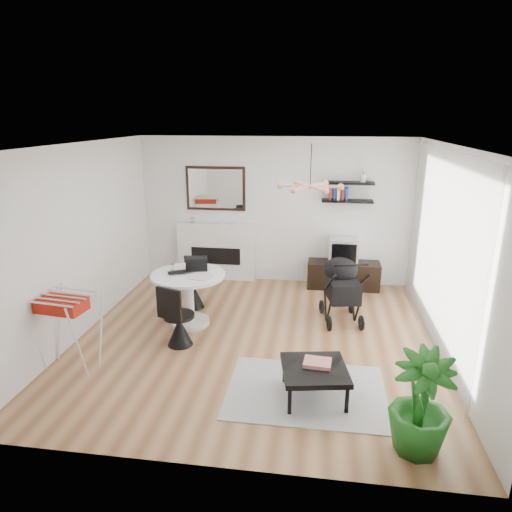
# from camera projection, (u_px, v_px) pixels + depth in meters

# --- Properties ---
(floor) EXTENTS (5.00, 5.00, 0.00)m
(floor) POSITION_uv_depth(u_px,v_px,m) (255.00, 339.00, 6.50)
(floor) COLOR brown
(floor) RESTS_ON ground
(ceiling) EXTENTS (5.00, 5.00, 0.00)m
(ceiling) POSITION_uv_depth(u_px,v_px,m) (255.00, 145.00, 5.70)
(ceiling) COLOR white
(ceiling) RESTS_ON wall_back
(wall_back) EXTENTS (5.00, 0.00, 5.00)m
(wall_back) POSITION_uv_depth(u_px,v_px,m) (274.00, 211.00, 8.46)
(wall_back) COLOR white
(wall_back) RESTS_ON floor
(wall_left) EXTENTS (0.00, 5.00, 5.00)m
(wall_left) POSITION_uv_depth(u_px,v_px,m) (80.00, 241.00, 6.44)
(wall_left) COLOR white
(wall_left) RESTS_ON floor
(wall_right) EXTENTS (0.00, 5.00, 5.00)m
(wall_right) POSITION_uv_depth(u_px,v_px,m) (450.00, 256.00, 5.76)
(wall_right) COLOR white
(wall_right) RESTS_ON floor
(sheer_curtain) EXTENTS (0.04, 3.60, 2.60)m
(sheer_curtain) POSITION_uv_depth(u_px,v_px,m) (438.00, 251.00, 5.96)
(sheer_curtain) COLOR white
(sheer_curtain) RESTS_ON wall_right
(fireplace) EXTENTS (1.50, 0.17, 2.16)m
(fireplace) POSITION_uv_depth(u_px,v_px,m) (216.00, 244.00, 8.74)
(fireplace) COLOR white
(fireplace) RESTS_ON floor
(shelf_lower) EXTENTS (0.90, 0.25, 0.04)m
(shelf_lower) POSITION_uv_depth(u_px,v_px,m) (347.00, 201.00, 8.09)
(shelf_lower) COLOR black
(shelf_lower) RESTS_ON wall_back
(shelf_upper) EXTENTS (0.90, 0.25, 0.04)m
(shelf_upper) POSITION_uv_depth(u_px,v_px,m) (348.00, 183.00, 8.00)
(shelf_upper) COLOR black
(shelf_upper) RESTS_ON wall_back
(pendant_lamp) EXTENTS (0.90, 0.90, 0.10)m
(pendant_lamp) POSITION_uv_depth(u_px,v_px,m) (310.00, 186.00, 6.05)
(pendant_lamp) COLOR tan
(pendant_lamp) RESTS_ON ceiling
(tv_console) EXTENTS (1.30, 0.46, 0.49)m
(tv_console) POSITION_uv_depth(u_px,v_px,m) (343.00, 275.00, 8.39)
(tv_console) COLOR black
(tv_console) RESTS_ON floor
(crt_tv) EXTENTS (0.51, 0.45, 0.45)m
(crt_tv) POSITION_uv_depth(u_px,v_px,m) (343.00, 250.00, 8.25)
(crt_tv) COLOR silver
(crt_tv) RESTS_ON tv_console
(dining_table) EXTENTS (1.10, 1.10, 0.81)m
(dining_table) POSITION_uv_depth(u_px,v_px,m) (189.00, 291.00, 6.83)
(dining_table) COLOR white
(dining_table) RESTS_ON floor
(laptop) EXTENTS (0.42, 0.37, 0.03)m
(laptop) POSITION_uv_depth(u_px,v_px,m) (181.00, 273.00, 6.73)
(laptop) COLOR black
(laptop) RESTS_ON dining_table
(black_bag) EXTENTS (0.36, 0.27, 0.19)m
(black_bag) POSITION_uv_depth(u_px,v_px,m) (197.00, 264.00, 6.89)
(black_bag) COLOR black
(black_bag) RESTS_ON dining_table
(newspaper) EXTENTS (0.36, 0.32, 0.01)m
(newspaper) POSITION_uv_depth(u_px,v_px,m) (200.00, 277.00, 6.60)
(newspaper) COLOR silver
(newspaper) RESTS_ON dining_table
(drinking_glass) EXTENTS (0.06, 0.06, 0.09)m
(drinking_glass) POSITION_uv_depth(u_px,v_px,m) (172.00, 267.00, 6.90)
(drinking_glass) COLOR white
(drinking_glass) RESTS_ON dining_table
(chair_far) EXTENTS (0.40, 0.41, 0.84)m
(chair_far) POSITION_uv_depth(u_px,v_px,m) (194.00, 292.00, 7.53)
(chair_far) COLOR black
(chair_far) RESTS_ON floor
(chair_near) EXTENTS (0.47, 0.48, 0.90)m
(chair_near) POSITION_uv_depth(u_px,v_px,m) (179.00, 326.00, 6.25)
(chair_near) COLOR black
(chair_near) RESTS_ON floor
(drying_rack) EXTENTS (0.73, 0.69, 0.98)m
(drying_rack) POSITION_uv_depth(u_px,v_px,m) (68.00, 330.00, 5.63)
(drying_rack) COLOR white
(drying_rack) RESTS_ON floor
(stroller) EXTENTS (0.69, 0.94, 1.08)m
(stroller) POSITION_uv_depth(u_px,v_px,m) (341.00, 291.00, 7.01)
(stroller) COLOR black
(stroller) RESTS_ON floor
(rug) EXTENTS (1.81, 1.31, 0.01)m
(rug) POSITION_uv_depth(u_px,v_px,m) (306.00, 391.00, 5.25)
(rug) COLOR #A1A1A1
(rug) RESTS_ON floor
(coffee_table) EXTENTS (0.82, 0.82, 0.37)m
(coffee_table) POSITION_uv_depth(u_px,v_px,m) (315.00, 371.00, 5.07)
(coffee_table) COLOR black
(coffee_table) RESTS_ON rug
(magazines) EXTENTS (0.32, 0.26, 0.04)m
(magazines) POSITION_uv_depth(u_px,v_px,m) (317.00, 363.00, 5.11)
(magazines) COLOR #E14438
(magazines) RESTS_ON coffee_table
(potted_plant) EXTENTS (0.60, 0.60, 1.02)m
(potted_plant) POSITION_uv_depth(u_px,v_px,m) (421.00, 404.00, 4.20)
(potted_plant) COLOR #1D601B
(potted_plant) RESTS_ON floor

